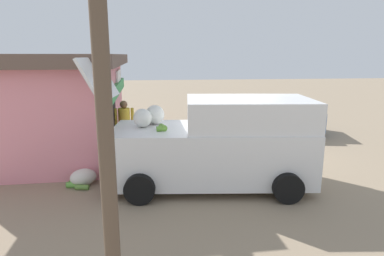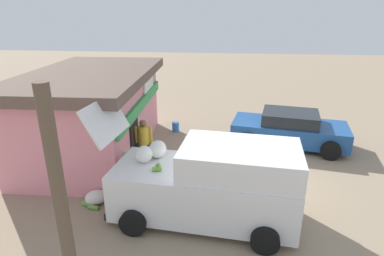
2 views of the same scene
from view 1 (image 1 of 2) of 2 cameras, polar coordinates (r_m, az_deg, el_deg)
name	(u,v)px [view 1 (image 1 of 2)]	position (r m, az deg, el deg)	size (l,w,h in m)	color
ground_plane	(226,154)	(9.91, 5.96, -4.56)	(60.00, 60.00, 0.00)	gray
storefront_bar	(61,101)	(11.08, -21.99, 4.43)	(6.92, 4.16, 2.94)	pink
delivery_van	(218,143)	(7.35, 4.59, -2.64)	(2.52, 5.00, 2.87)	white
parked_sedan	(263,116)	(12.79, 12.35, 2.08)	(2.72, 4.44, 1.32)	#1E4C8C
vendor_standing	(124,124)	(9.78, -11.74, 0.72)	(0.37, 0.57, 1.63)	#4C4C51
customer_bending	(100,137)	(8.65, -15.74, -1.55)	(0.67, 0.82, 1.39)	#4C4C51
unloaded_banana_pile	(82,178)	(7.92, -18.62, -8.30)	(0.68, 0.73, 0.39)	silver
paint_bucket	(146,124)	(13.15, -8.12, 0.61)	(0.29, 0.29, 0.41)	blue
utility_pole	(105,132)	(3.95, -14.91, -0.64)	(0.20, 0.20, 4.08)	brown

